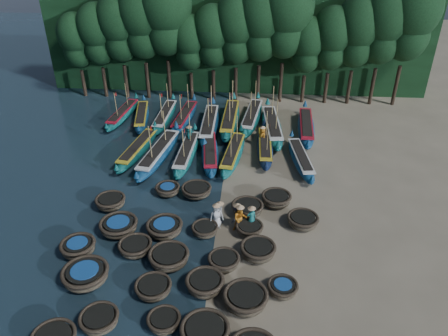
# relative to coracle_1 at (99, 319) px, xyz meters

# --- Properties ---
(ground) EXTENTS (120.00, 120.00, 0.00)m
(ground) POSITION_rel_coracle_1_xyz_m (4.98, 9.10, -0.39)
(ground) COLOR gray
(ground) RESTS_ON ground
(foliage_wall) EXTENTS (40.00, 3.00, 10.00)m
(foliage_wall) POSITION_rel_coracle_1_xyz_m (4.98, 32.60, 4.61)
(foliage_wall) COLOR black
(foliage_wall) RESTS_ON ground
(coracle_1) EXTENTS (2.25, 2.25, 0.69)m
(coracle_1) POSITION_rel_coracle_1_xyz_m (0.00, 0.00, 0.00)
(coracle_1) COLOR #4D4330
(coracle_1) RESTS_ON ground
(coracle_2) EXTENTS (1.69, 1.69, 0.66)m
(coracle_2) POSITION_rel_coracle_1_xyz_m (3.14, 0.15, -0.01)
(coracle_2) COLOR #4D4330
(coracle_2) RESTS_ON ground
(coracle_3) EXTENTS (2.39, 2.39, 0.81)m
(coracle_3) POSITION_rel_coracle_1_xyz_m (5.19, -0.37, 0.07)
(coracle_3) COLOR #4D4330
(coracle_3) RESTS_ON ground
(coracle_5) EXTENTS (3.07, 3.07, 0.84)m
(coracle_5) POSITION_rel_coracle_1_xyz_m (-1.65, 2.78, 0.09)
(coracle_5) COLOR #4D4330
(coracle_5) RESTS_ON ground
(coracle_6) EXTENTS (2.19, 2.19, 0.65)m
(coracle_6) POSITION_rel_coracle_1_xyz_m (2.17, 2.24, -0.02)
(coracle_6) COLOR #4D4330
(coracle_6) RESTS_ON ground
(coracle_7) EXTENTS (2.27, 2.27, 0.84)m
(coracle_7) POSITION_rel_coracle_1_xyz_m (4.85, 2.62, 0.09)
(coracle_7) COLOR #4D4330
(coracle_7) RESTS_ON ground
(coracle_8) EXTENTS (2.60, 2.60, 0.85)m
(coracle_8) POSITION_rel_coracle_1_xyz_m (7.02, 1.75, 0.09)
(coracle_8) COLOR #4D4330
(coracle_8) RESTS_ON ground
(coracle_9) EXTENTS (1.96, 1.96, 0.65)m
(coracle_9) POSITION_rel_coracle_1_xyz_m (8.93, 2.73, -0.02)
(coracle_9) COLOR #4D4330
(coracle_9) RESTS_ON ground
(coracle_10) EXTENTS (2.19, 2.19, 0.84)m
(coracle_10) POSITION_rel_coracle_1_xyz_m (-2.84, 4.89, 0.09)
(coracle_10) COLOR #4D4330
(coracle_10) RESTS_ON ground
(coracle_11) EXTENTS (2.01, 2.01, 0.73)m
(coracle_11) POSITION_rel_coracle_1_xyz_m (0.45, 5.25, 0.02)
(coracle_11) COLOR #4D4330
(coracle_11) RESTS_ON ground
(coracle_12) EXTENTS (2.35, 2.35, 0.82)m
(coracle_12) POSITION_rel_coracle_1_xyz_m (2.59, 4.47, 0.08)
(coracle_12) COLOR #4D4330
(coracle_12) RESTS_ON ground
(coracle_13) EXTENTS (2.17, 2.17, 0.73)m
(coracle_13) POSITION_rel_coracle_1_xyz_m (5.71, 4.46, 0.02)
(coracle_13) COLOR #4D4330
(coracle_13) RESTS_ON ground
(coracle_14) EXTENTS (2.22, 2.22, 0.81)m
(coracle_14) POSITION_rel_coracle_1_xyz_m (7.62, 5.44, 0.07)
(coracle_14) COLOR #4D4330
(coracle_14) RESTS_ON ground
(coracle_15) EXTENTS (2.62, 2.62, 0.82)m
(coracle_15) POSITION_rel_coracle_1_xyz_m (-1.04, 7.01, 0.08)
(coracle_15) COLOR #4D4330
(coracle_15) RESTS_ON ground
(coracle_16) EXTENTS (2.60, 2.60, 0.82)m
(coracle_16) POSITION_rel_coracle_1_xyz_m (1.84, 7.06, 0.08)
(coracle_16) COLOR #4D4330
(coracle_16) RESTS_ON ground
(coracle_17) EXTENTS (1.69, 1.69, 0.65)m
(coracle_17) POSITION_rel_coracle_1_xyz_m (4.33, 7.21, -0.02)
(coracle_17) COLOR #4D4330
(coracle_17) RESTS_ON ground
(coracle_18) EXTENTS (1.87, 1.87, 0.67)m
(coracle_18) POSITION_rel_coracle_1_xyz_m (7.07, 7.49, -0.01)
(coracle_18) COLOR #4D4330
(coracle_18) RESTS_ON ground
(coracle_19) EXTENTS (2.06, 2.06, 0.74)m
(coracle_19) POSITION_rel_coracle_1_xyz_m (10.43, 8.50, 0.03)
(coracle_19) COLOR #4D4330
(coracle_19) RESTS_ON ground
(coracle_20) EXTENTS (2.24, 2.24, 0.78)m
(coracle_20) POSITION_rel_coracle_1_xyz_m (-2.33, 9.54, 0.05)
(coracle_20) COLOR #4D4330
(coracle_20) RESTS_ON ground
(coracle_21) EXTENTS (1.98, 1.98, 0.68)m
(coracle_21) POSITION_rel_coracle_1_xyz_m (1.22, 11.37, 0.00)
(coracle_21) COLOR #4D4330
(coracle_21) RESTS_ON ground
(coracle_22) EXTENTS (2.59, 2.59, 0.72)m
(coracle_22) POSITION_rel_coracle_1_xyz_m (3.26, 11.38, 0.02)
(coracle_22) COLOR #4D4330
(coracle_22) RESTS_ON ground
(coracle_23) EXTENTS (2.55, 2.55, 0.77)m
(coracle_23) POSITION_rel_coracle_1_xyz_m (6.88, 9.52, 0.05)
(coracle_23) COLOR #4D4330
(coracle_23) RESTS_ON ground
(coracle_24) EXTENTS (2.38, 2.38, 0.80)m
(coracle_24) POSITION_rel_coracle_1_xyz_m (8.82, 10.70, 0.06)
(coracle_24) COLOR #4D4330
(coracle_24) RESTS_ON ground
(long_boat_2) EXTENTS (2.71, 7.86, 1.40)m
(long_boat_2) POSITION_rel_coracle_1_xyz_m (-2.24, 16.79, 0.14)
(long_boat_2) COLOR #0F5854
(long_boat_2) RESTS_ON ground
(long_boat_3) EXTENTS (3.02, 8.77, 3.78)m
(long_boat_3) POSITION_rel_coracle_1_xyz_m (-0.37, 16.11, 0.21)
(long_boat_3) COLOR navy
(long_boat_3) RESTS_ON ground
(long_boat_4) EXTENTS (1.77, 8.06, 3.43)m
(long_boat_4) POSITION_rel_coracle_1_xyz_m (1.82, 16.44, 0.15)
(long_boat_4) COLOR #0F5854
(long_boat_4) RESTS_ON ground
(long_boat_5) EXTENTS (2.25, 7.70, 1.36)m
(long_boat_5) POSITION_rel_coracle_1_xyz_m (3.68, 16.65, 0.13)
(long_boat_5) COLOR navy
(long_boat_5) RESTS_ON ground
(long_boat_6) EXTENTS (2.36, 7.83, 3.35)m
(long_boat_6) POSITION_rel_coracle_1_xyz_m (5.53, 16.63, 0.14)
(long_boat_6) COLOR #0F5854
(long_boat_6) RESTS_ON ground
(long_boat_7) EXTENTS (1.48, 7.64, 3.24)m
(long_boat_7) POSITION_rel_coracle_1_xyz_m (8.08, 18.01, 0.12)
(long_boat_7) COLOR #0F1C39
(long_boat_7) RESTS_ON ground
(long_boat_8) EXTENTS (2.36, 7.33, 1.30)m
(long_boat_8) POSITION_rel_coracle_1_xyz_m (10.87, 16.24, 0.10)
(long_boat_8) COLOR navy
(long_boat_8) RESTS_ON ground
(long_boat_9) EXTENTS (2.21, 7.53, 3.22)m
(long_boat_9) POSITION_rel_coracle_1_xyz_m (-5.37, 23.55, 0.12)
(long_boat_9) COLOR #0F5854
(long_boat_9) RESTS_ON ground
(long_boat_10) EXTENTS (2.52, 7.35, 1.31)m
(long_boat_10) POSITION_rel_coracle_1_xyz_m (-3.46, 23.21, 0.11)
(long_boat_10) COLOR navy
(long_boat_10) RESTS_ON ground
(long_boat_11) EXTENTS (1.69, 7.94, 3.37)m
(long_boat_11) POSITION_rel_coracle_1_xyz_m (-1.27, 23.30, 0.14)
(long_boat_11) COLOR #0F5854
(long_boat_11) RESTS_ON ground
(long_boat_12) EXTENTS (2.22, 7.89, 3.37)m
(long_boat_12) POSITION_rel_coracle_1_xyz_m (0.61, 23.24, 0.14)
(long_boat_12) COLOR navy
(long_boat_12) RESTS_ON ground
(long_boat_13) EXTENTS (1.67, 9.01, 3.83)m
(long_boat_13) POSITION_rel_coracle_1_xyz_m (3.09, 21.69, 0.21)
(long_boat_13) COLOR navy
(long_boat_13) RESTS_ON ground
(long_boat_14) EXTENTS (1.85, 9.19, 3.90)m
(long_boat_14) POSITION_rel_coracle_1_xyz_m (4.89, 22.93, 0.23)
(long_boat_14) COLOR #0F5854
(long_boat_14) RESTS_ON ground
(long_boat_15) EXTENTS (2.63, 8.66, 3.71)m
(long_boat_15) POSITION_rel_coracle_1_xyz_m (6.88, 23.64, 0.19)
(long_boat_15) COLOR #0F5854
(long_boat_15) RESTS_ON ground
(long_boat_16) EXTENTS (2.38, 9.15, 3.90)m
(long_boat_16) POSITION_rel_coracle_1_xyz_m (8.74, 21.71, 0.22)
(long_boat_16) COLOR #0F5854
(long_boat_16) RESTS_ON ground
(long_boat_17) EXTENTS (1.89, 8.45, 1.49)m
(long_boat_17) POSITION_rel_coracle_1_xyz_m (11.76, 21.94, 0.17)
(long_boat_17) COLOR navy
(long_boat_17) RESTS_ON ground
(fisherman_0) EXTENTS (0.96, 0.76, 1.92)m
(fisherman_0) POSITION_rel_coracle_1_xyz_m (4.99, 7.97, 0.52)
(fisherman_0) COLOR beige
(fisherman_0) RESTS_ON ground
(fisherman_1) EXTENTS (0.71, 0.59, 1.85)m
(fisherman_1) POSITION_rel_coracle_1_xyz_m (7.17, 7.94, 0.54)
(fisherman_1) COLOR #17615D
(fisherman_1) RESTS_ON ground
(fisherman_2) EXTENTS (0.98, 0.82, 2.01)m
(fisherman_2) POSITION_rel_coracle_1_xyz_m (6.47, 7.77, 0.55)
(fisherman_2) COLOR #B06617
(fisherman_2) RESTS_ON ground
(fisherman_3) EXTENTS (1.06, 1.24, 1.86)m
(fisherman_3) POSITION_rel_coracle_1_xyz_m (6.26, 8.15, 0.48)
(fisherman_3) COLOR black
(fisherman_3) RESTS_ON ground
(fisherman_4) EXTENTS (0.52, 0.93, 1.71)m
(fisherman_4) POSITION_rel_coracle_1_xyz_m (5.17, 8.50, 0.44)
(fisherman_4) COLOR beige
(fisherman_4) RESTS_ON ground
(fisherman_5) EXTENTS (0.55, 1.69, 2.01)m
(fisherman_5) POSITION_rel_coracle_1_xyz_m (1.74, 18.66, 0.54)
(fisherman_5) COLOR #17615D
(fisherman_5) RESTS_ON ground
(fisherman_6) EXTENTS (0.91, 1.05, 2.01)m
(fisherman_6) POSITION_rel_coracle_1_xyz_m (7.85, 19.01, 0.56)
(fisherman_6) COLOR #B06617
(fisherman_6) RESTS_ON ground
(tree_0) EXTENTS (3.68, 3.68, 8.68)m
(tree_0) POSITION_rel_coracle_1_xyz_m (-11.02, 29.10, 5.58)
(tree_0) COLOR black
(tree_0) RESTS_ON ground
(tree_1) EXTENTS (4.09, 4.09, 9.65)m
(tree_1) POSITION_rel_coracle_1_xyz_m (-8.72, 29.10, 6.25)
(tree_1) COLOR black
(tree_1) RESTS_ON ground
(tree_2) EXTENTS (4.51, 4.51, 10.63)m
(tree_2) POSITION_rel_coracle_1_xyz_m (-6.42, 29.10, 6.93)
(tree_2) COLOR black
(tree_2) RESTS_ON ground
(tree_3) EXTENTS (4.92, 4.92, 11.60)m
(tree_3) POSITION_rel_coracle_1_xyz_m (-4.12, 29.10, 7.60)
(tree_3) COLOR black
(tree_3) RESTS_ON ground
(tree_4) EXTENTS (5.34, 5.34, 12.58)m
(tree_4) POSITION_rel_coracle_1_xyz_m (-1.82, 29.10, 8.28)
(tree_4) COLOR black
(tree_4) RESTS_ON ground
(tree_5) EXTENTS (3.68, 3.68, 8.68)m
(tree_5) POSITION_rel_coracle_1_xyz_m (0.48, 29.10, 5.58)
(tree_5) COLOR black
(tree_5) RESTS_ON ground
(tree_6) EXTENTS (4.09, 4.09, 9.65)m
(tree_6) POSITION_rel_coracle_1_xyz_m (2.78, 29.10, 6.25)
(tree_6) COLOR black
(tree_6) RESTS_ON ground
(tree_7) EXTENTS (4.51, 4.51, 10.63)m
(tree_7) POSITION_rel_coracle_1_xyz_m (5.08, 29.10, 6.93)
(tree_7) COLOR black
(tree_7) RESTS_ON ground
(tree_8) EXTENTS (4.92, 4.92, 11.60)m
(tree_8) POSITION_rel_coracle_1_xyz_m (7.38, 29.10, 7.60)
(tree_8) COLOR black
(tree_8) RESTS_ON ground
(tree_9) EXTENTS (5.34, 5.34, 12.58)m
(tree_9) POSITION_rel_coracle_1_xyz_m (9.68, 29.10, 8.28)
(tree_9) COLOR black
(tree_9) RESTS_ON ground
(tree_10) EXTENTS (3.68, 3.68, 8.68)m
(tree_10) POSITION_rel_coracle_1_xyz_m (11.98, 29.10, 5.58)
(tree_10) COLOR black
(tree_10) RESTS_ON ground
(tree_11) EXTENTS (4.09, 4.09, 9.65)m
(tree_11) POSITION_rel_coracle_1_xyz_m (14.28, 29.10, 6.25)
(tree_11) COLOR black
(tree_11) RESTS_ON ground
(tree_12) EXTENTS (4.51, 4.51, 10.63)m
(tree_12) POSITION_rel_coracle_1_xyz_m (16.58, 29.10, 6.93)
(tree_12) COLOR black
(tree_12) RESTS_ON ground
(tree_13) EXTENTS (4.92, 4.92, 11.60)m
(tree_13) POSITION_rel_coracle_1_xyz_m (18.88, 29.10, 7.60)
(tree_13) COLOR black
(tree_13) RESTS_ON ground
(tree_14) EXTENTS (5.34, 5.34, 12.58)m
(tree_14) POSITION_rel_coracle_1_xyz_m (21.18, 29.10, 8.28)
(tree_14) COLOR black
(tree_14) RESTS_ON ground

